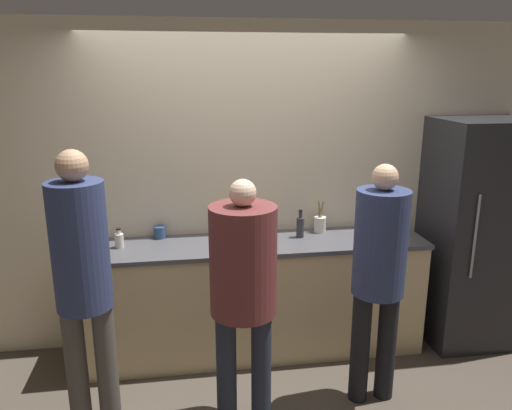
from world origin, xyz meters
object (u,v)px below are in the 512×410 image
(person_center, at_px, (243,279))
(cup_blue, at_px, (160,232))
(person_right, at_px, (379,266))
(bottle_dark, at_px, (300,226))
(refrigerator, at_px, (476,233))
(fruit_bowl, at_px, (242,232))
(person_left, at_px, (83,275))
(utensil_crock, at_px, (320,224))
(bottle_clear, at_px, (119,240))

(person_center, bearing_deg, cup_blue, 117.30)
(person_right, height_order, bottle_dark, person_right)
(refrigerator, height_order, fruit_bowl, refrigerator)
(fruit_bowl, xyz_separation_m, cup_blue, (-0.64, 0.10, -0.00))
(person_right, relative_size, fruit_bowl, 5.07)
(fruit_bowl, bearing_deg, person_right, -46.61)
(fruit_bowl, relative_size, cup_blue, 3.44)
(cup_blue, bearing_deg, person_left, -112.14)
(utensil_crock, distance_m, cup_blue, 1.30)
(person_left, bearing_deg, bottle_dark, 29.50)
(bottle_clear, height_order, bottle_dark, bottle_dark)
(refrigerator, distance_m, utensil_crock, 1.29)
(person_center, xyz_separation_m, person_right, (0.91, 0.09, -0.01))
(utensil_crock, bearing_deg, refrigerator, -9.48)
(person_right, height_order, fruit_bowl, person_right)
(refrigerator, xyz_separation_m, person_center, (-2.03, -0.78, 0.07))
(bottle_clear, bearing_deg, bottle_dark, 1.37)
(person_center, bearing_deg, person_right, 5.82)
(refrigerator, relative_size, utensil_crock, 6.99)
(person_left, relative_size, utensil_crock, 6.80)
(person_center, xyz_separation_m, fruit_bowl, (0.11, 0.94, -0.01))
(person_right, relative_size, bottle_clear, 10.91)
(person_center, bearing_deg, person_left, 178.01)
(refrigerator, xyz_separation_m, person_right, (-1.12, -0.69, 0.06))
(person_left, xyz_separation_m, person_center, (0.94, -0.03, -0.07))
(cup_blue, bearing_deg, person_center, -62.70)
(refrigerator, height_order, bottle_clear, refrigerator)
(utensil_crock, distance_m, bottle_dark, 0.22)
(cup_blue, bearing_deg, utensil_crock, -1.90)
(person_center, bearing_deg, refrigerator, 21.03)
(person_left, distance_m, bottle_clear, 0.83)
(person_left, xyz_separation_m, fruit_bowl, (1.05, 0.90, -0.08))
(fruit_bowl, bearing_deg, cup_blue, 171.18)
(refrigerator, bearing_deg, bottle_clear, 178.51)
(fruit_bowl, bearing_deg, bottle_clear, -175.09)
(person_left, height_order, fruit_bowl, person_left)
(refrigerator, distance_m, bottle_clear, 2.86)
(person_center, height_order, utensil_crock, person_center)
(person_center, bearing_deg, bottle_clear, 134.09)
(refrigerator, height_order, person_center, refrigerator)
(cup_blue, bearing_deg, fruit_bowl, -8.82)
(person_right, height_order, bottle_clear, person_right)
(person_right, relative_size, utensil_crock, 6.25)
(person_left, relative_size, cup_blue, 18.97)
(person_center, distance_m, bottle_dark, 1.06)
(utensil_crock, relative_size, cup_blue, 2.79)
(person_left, height_order, utensil_crock, person_left)
(refrigerator, bearing_deg, fruit_bowl, 175.39)
(person_left, height_order, person_right, person_left)
(person_center, relative_size, cup_blue, 16.97)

